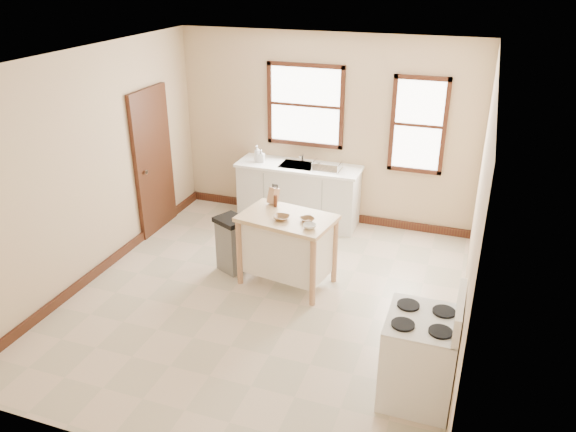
{
  "coord_description": "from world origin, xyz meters",
  "views": [
    {
      "loc": [
        2.15,
        -5.29,
        3.7
      ],
      "look_at": [
        0.16,
        0.4,
        0.94
      ],
      "focal_mm": 35.0,
      "sensor_mm": 36.0,
      "label": 1
    }
  ],
  "objects_px": {
    "pepper_grinder": "(275,201)",
    "trash_bin": "(232,244)",
    "dish_rack": "(327,166)",
    "kitchen_island": "(287,250)",
    "bowl_c": "(310,226)",
    "gas_stove": "(420,346)",
    "soap_bottle_b": "(261,156)",
    "bowl_a": "(281,218)",
    "knife_block": "(273,196)",
    "soap_bottle_a": "(257,153)",
    "bowl_b": "(307,219)"
  },
  "relations": [
    {
      "from": "soap_bottle_b",
      "to": "bowl_a",
      "type": "relative_size",
      "value": 1.01
    },
    {
      "from": "dish_rack",
      "to": "bowl_b",
      "type": "distance_m",
      "value": 1.77
    },
    {
      "from": "bowl_a",
      "to": "kitchen_island",
      "type": "bearing_deg",
      "value": 70.66
    },
    {
      "from": "soap_bottle_b",
      "to": "kitchen_island",
      "type": "bearing_deg",
      "value": -69.97
    },
    {
      "from": "bowl_a",
      "to": "dish_rack",
      "type": "bearing_deg",
      "value": 88.4
    },
    {
      "from": "kitchen_island",
      "to": "bowl_b",
      "type": "height_order",
      "value": "bowl_b"
    },
    {
      "from": "bowl_b",
      "to": "dish_rack",
      "type": "bearing_deg",
      "value": 98.06
    },
    {
      "from": "bowl_c",
      "to": "trash_bin",
      "type": "bearing_deg",
      "value": 165.9
    },
    {
      "from": "kitchen_island",
      "to": "pepper_grinder",
      "type": "bearing_deg",
      "value": 145.1
    },
    {
      "from": "pepper_grinder",
      "to": "knife_block",
      "type": "bearing_deg",
      "value": 125.32
    },
    {
      "from": "pepper_grinder",
      "to": "bowl_a",
      "type": "relative_size",
      "value": 0.8
    },
    {
      "from": "soap_bottle_a",
      "to": "knife_block",
      "type": "bearing_deg",
      "value": -54.95
    },
    {
      "from": "bowl_c",
      "to": "gas_stove",
      "type": "bearing_deg",
      "value": -41.7
    },
    {
      "from": "pepper_grinder",
      "to": "soap_bottle_b",
      "type": "bearing_deg",
      "value": 117.74
    },
    {
      "from": "bowl_a",
      "to": "trash_bin",
      "type": "xyz_separation_m",
      "value": [
        -0.74,
        0.17,
        -0.56
      ]
    },
    {
      "from": "bowl_a",
      "to": "trash_bin",
      "type": "height_order",
      "value": "bowl_a"
    },
    {
      "from": "knife_block",
      "to": "dish_rack",
      "type": "bearing_deg",
      "value": 105.48
    },
    {
      "from": "bowl_a",
      "to": "bowl_b",
      "type": "xyz_separation_m",
      "value": [
        0.3,
        0.06,
        -0.0
      ]
    },
    {
      "from": "knife_block",
      "to": "kitchen_island",
      "type": "bearing_deg",
      "value": -18.98
    },
    {
      "from": "dish_rack",
      "to": "knife_block",
      "type": "relative_size",
      "value": 2.02
    },
    {
      "from": "soap_bottle_b",
      "to": "bowl_c",
      "type": "xyz_separation_m",
      "value": [
        1.36,
        -1.93,
        -0.08
      ]
    },
    {
      "from": "knife_block",
      "to": "soap_bottle_b",
      "type": "bearing_deg",
      "value": 145.1
    },
    {
      "from": "pepper_grinder",
      "to": "dish_rack",
      "type": "bearing_deg",
      "value": 80.45
    },
    {
      "from": "soap_bottle_a",
      "to": "kitchen_island",
      "type": "relative_size",
      "value": 0.23
    },
    {
      "from": "bowl_a",
      "to": "bowl_c",
      "type": "height_order",
      "value": "bowl_c"
    },
    {
      "from": "dish_rack",
      "to": "kitchen_island",
      "type": "relative_size",
      "value": 0.36
    },
    {
      "from": "soap_bottle_b",
      "to": "bowl_c",
      "type": "relative_size",
      "value": 1.24
    },
    {
      "from": "kitchen_island",
      "to": "bowl_c",
      "type": "distance_m",
      "value": 0.63
    },
    {
      "from": "soap_bottle_a",
      "to": "dish_rack",
      "type": "bearing_deg",
      "value": 5.87
    },
    {
      "from": "soap_bottle_b",
      "to": "pepper_grinder",
      "type": "xyz_separation_m",
      "value": [
        0.78,
        -1.48,
        -0.03
      ]
    },
    {
      "from": "pepper_grinder",
      "to": "trash_bin",
      "type": "height_order",
      "value": "pepper_grinder"
    },
    {
      "from": "soap_bottle_a",
      "to": "trash_bin",
      "type": "xyz_separation_m",
      "value": [
        0.3,
        -1.64,
        -0.68
      ]
    },
    {
      "from": "kitchen_island",
      "to": "gas_stove",
      "type": "relative_size",
      "value": 0.99
    },
    {
      "from": "kitchen_island",
      "to": "bowl_b",
      "type": "xyz_separation_m",
      "value": [
        0.26,
        -0.04,
        0.47
      ]
    },
    {
      "from": "kitchen_island",
      "to": "trash_bin",
      "type": "distance_m",
      "value": 0.78
    },
    {
      "from": "pepper_grinder",
      "to": "bowl_c",
      "type": "distance_m",
      "value": 0.73
    },
    {
      "from": "soap_bottle_b",
      "to": "bowl_b",
      "type": "bearing_deg",
      "value": -64.53
    },
    {
      "from": "kitchen_island",
      "to": "bowl_c",
      "type": "relative_size",
      "value": 7.25
    },
    {
      "from": "soap_bottle_a",
      "to": "dish_rack",
      "type": "relative_size",
      "value": 0.62
    },
    {
      "from": "bowl_c",
      "to": "trash_bin",
      "type": "relative_size",
      "value": 0.21
    },
    {
      "from": "soap_bottle_a",
      "to": "bowl_b",
      "type": "relative_size",
      "value": 1.53
    },
    {
      "from": "gas_stove",
      "to": "trash_bin",
      "type": "bearing_deg",
      "value": 148.55
    },
    {
      "from": "bowl_b",
      "to": "bowl_c",
      "type": "xyz_separation_m",
      "value": [
        0.08,
        -0.18,
        0.0
      ]
    },
    {
      "from": "bowl_a",
      "to": "bowl_b",
      "type": "relative_size",
      "value": 1.15
    },
    {
      "from": "bowl_a",
      "to": "soap_bottle_b",
      "type": "bearing_deg",
      "value": 118.35
    },
    {
      "from": "soap_bottle_a",
      "to": "gas_stove",
      "type": "height_order",
      "value": "soap_bottle_a"
    },
    {
      "from": "soap_bottle_a",
      "to": "kitchen_island",
      "type": "xyz_separation_m",
      "value": [
        1.08,
        -1.7,
        -0.59
      ]
    },
    {
      "from": "soap_bottle_b",
      "to": "bowl_a",
      "type": "height_order",
      "value": "soap_bottle_b"
    },
    {
      "from": "trash_bin",
      "to": "pepper_grinder",
      "type": "bearing_deg",
      "value": 42.8
    },
    {
      "from": "soap_bottle_a",
      "to": "soap_bottle_b",
      "type": "distance_m",
      "value": 0.07
    }
  ]
}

